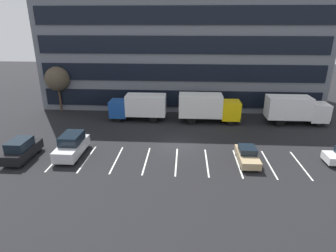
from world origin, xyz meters
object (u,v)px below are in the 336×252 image
(box_truck_blue, at_px, (139,106))
(suv_silver, at_px, (72,145))
(sedan_tan, at_px, (247,155))
(bare_tree, at_px, (57,79))
(suv_black, at_px, (22,149))
(box_truck_yellow, at_px, (208,107))
(box_truck_white, at_px, (296,109))

(box_truck_blue, xyz_separation_m, suv_silver, (-4.79, -10.56, -0.87))
(suv_silver, bearing_deg, sedan_tan, -1.30)
(suv_silver, height_order, bare_tree, bare_tree)
(bare_tree, bearing_deg, suv_black, -80.01)
(box_truck_yellow, distance_m, suv_black, 21.30)
(box_truck_yellow, distance_m, box_truck_blue, 8.80)
(box_truck_yellow, relative_size, box_truck_white, 1.03)
(box_truck_blue, height_order, sedan_tan, box_truck_blue)
(suv_silver, distance_m, bare_tree, 15.90)
(suv_silver, relative_size, sedan_tan, 1.17)
(box_truck_yellow, xyz_separation_m, suv_silver, (-13.59, -10.36, -0.99))
(box_truck_yellow, relative_size, sedan_tan, 1.93)
(suv_black, bearing_deg, bare_tree, 99.99)
(bare_tree, bearing_deg, sedan_tan, -31.18)
(sedan_tan, xyz_separation_m, bare_tree, (-23.46, 14.20, 3.92))
(box_truck_white, bearing_deg, suv_silver, -156.97)
(box_truck_yellow, distance_m, suv_silver, 17.12)
(box_truck_yellow, relative_size, bare_tree, 1.23)
(box_truck_blue, distance_m, suv_silver, 11.63)
(box_truck_yellow, distance_m, box_truck_white, 10.76)
(box_truck_blue, bearing_deg, suv_silver, -114.39)
(box_truck_white, xyz_separation_m, suv_black, (-28.73, -11.38, -1.01))
(box_truck_yellow, height_order, bare_tree, bare_tree)
(box_truck_white, bearing_deg, suv_black, -158.39)
(box_truck_blue, relative_size, suv_black, 1.66)
(box_truck_blue, distance_m, bare_tree, 12.52)
(box_truck_yellow, height_order, suv_black, box_truck_yellow)
(box_truck_blue, relative_size, bare_tree, 1.15)
(box_truck_white, xyz_separation_m, box_truck_blue, (-19.56, 0.21, -0.07))
(box_truck_yellow, relative_size, suv_silver, 1.64)
(box_truck_blue, xyz_separation_m, bare_tree, (-11.78, 3.26, 2.70))
(suv_silver, bearing_deg, box_truck_yellow, 37.33)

